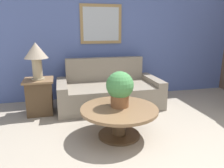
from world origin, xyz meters
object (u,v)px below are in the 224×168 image
Objects in this scene: table_lamp at (36,54)px; potted_plant_on_table at (120,88)px; couch_main at (109,92)px; coffee_table at (119,116)px; side_table at (40,96)px.

potted_plant_on_table is at bearing -43.51° from table_lamp.
couch_main reaches higher than coffee_table.
couch_main is 1.49m from table_lamp.
table_lamp is at bearing -63.43° from side_table.
table_lamp reaches higher than potted_plant_on_table.
table_lamp is (0.00, -0.00, 0.73)m from side_table.
table_lamp reaches higher than coffee_table.
side_table is 0.73m from table_lamp.
side_table is (-1.27, -0.11, 0.04)m from couch_main.
couch_main is at bearing 5.02° from side_table.
potted_plant_on_table is (1.15, -1.10, 0.37)m from side_table.
coffee_table is 2.15× the size of potted_plant_on_table.
potted_plant_on_table reaches higher than coffee_table.
coffee_table is at bearing -45.49° from table_lamp.
side_table is 1.63m from potted_plant_on_table.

